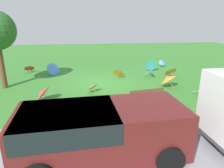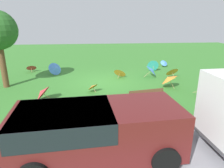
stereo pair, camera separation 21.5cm
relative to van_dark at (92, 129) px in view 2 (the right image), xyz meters
The scene contains 15 objects.
ground 7.31m from the van_dark, 95.48° to the right, with size 40.00×40.00×0.00m, color #387A2D.
road_strip 1.14m from the van_dark, behind, with size 40.00×4.05×0.01m, color gray.
van_dark is the anchor object (origin of this frame).
park_bench 3.96m from the van_dark, 126.08° to the right, with size 1.66×0.75×0.90m.
parasol_orange_0 8.38m from the van_dark, 102.89° to the right, with size 1.05×1.00×0.72m.
parasol_blue_0 12.40m from the van_dark, 118.34° to the right, with size 0.69×0.64×0.58m.
parasol_orange_1 5.53m from the van_dark, 90.01° to the right, with size 0.76×0.77×0.52m.
parasol_orange_3 7.04m from the van_dark, 142.69° to the right, with size 0.69×0.71×0.64m.
parasol_blue_1 8.92m from the van_dark, 116.59° to the right, with size 0.94×0.99×0.91m.
parasol_red_0 5.20m from the van_dark, 61.57° to the right, with size 0.87×0.99×0.80m.
parasol_teal_1 10.70m from the van_dark, 115.20° to the right, with size 0.88×0.83×0.86m.
parasol_blue_2 9.73m from the van_dark, 74.37° to the right, with size 1.13×1.10×0.87m.
parasol_orange_5 9.41m from the van_dark, 124.32° to the right, with size 1.00×0.91×0.79m.
parasol_red_1 11.27m from the van_dark, 66.23° to the right, with size 0.86×0.79×0.60m.
parasol_orange_6 7.23m from the van_dark, 126.88° to the right, with size 1.29×1.30×0.91m.
Camera 2 is at (0.62, 12.23, 3.85)m, focal length 32.62 mm.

